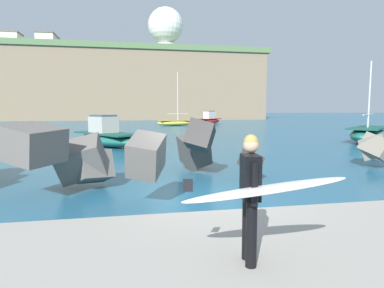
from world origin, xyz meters
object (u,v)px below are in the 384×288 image
(station_building_central, at_px, (7,41))
(boat_near_left, at_px, (107,136))
(surfer_with_board, at_px, (254,191))
(boat_near_right, at_px, (368,134))
(radar_dome, at_px, (166,27))
(station_building_west, at_px, (48,44))
(boat_mid_centre, at_px, (175,122))
(boat_near_centre, at_px, (208,120))

(station_building_central, bearing_deg, boat_near_left, -67.73)
(surfer_with_board, relative_size, boat_near_right, 0.36)
(surfer_with_board, bearing_deg, boat_near_right, 47.56)
(radar_dome, distance_m, station_building_west, 29.81)
(boat_mid_centre, height_order, radar_dome, radar_dome)
(station_building_central, bearing_deg, boat_near_right, -55.70)
(boat_near_left, distance_m, boat_near_right, 18.32)
(boat_near_centre, relative_size, station_building_central, 0.94)
(radar_dome, bearing_deg, boat_near_right, -83.77)
(boat_near_left, xyz_separation_m, station_building_central, (-26.53, 64.77, 17.69))
(boat_near_right, bearing_deg, station_building_central, 124.30)
(boat_near_right, relative_size, station_building_west, 0.73)
(surfer_with_board, bearing_deg, station_building_west, 103.89)
(surfer_with_board, xyz_separation_m, station_building_central, (-29.55, 82.39, 17.05))
(surfer_with_board, xyz_separation_m, boat_near_left, (-3.03, 17.62, -0.65))
(surfer_with_board, height_order, radar_dome, radar_dome)
(radar_dome, bearing_deg, boat_near_centre, -85.42)
(station_building_west, bearing_deg, station_building_central, -158.85)
(boat_near_left, xyz_separation_m, boat_mid_centre, (8.00, 25.56, -0.15))
(boat_near_left, bearing_deg, boat_mid_centre, 72.62)
(radar_dome, bearing_deg, boat_mid_centre, -94.55)
(surfer_with_board, distance_m, station_building_west, 89.90)
(boat_near_right, height_order, station_building_west, station_building_west)
(surfer_with_board, bearing_deg, boat_near_left, 99.75)
(surfer_with_board, distance_m, radar_dome, 85.68)
(station_building_central, bearing_deg, surfer_with_board, -70.27)
(surfer_with_board, xyz_separation_m, boat_mid_centre, (4.97, 43.18, -0.79))
(radar_dome, distance_m, station_building_central, 37.97)
(surfer_with_board, relative_size, radar_dome, 0.18)
(boat_near_right, distance_m, boat_mid_centre, 28.41)
(boat_near_centre, height_order, boat_near_right, boat_near_right)
(surfer_with_board, xyz_separation_m, boat_near_right, (15.26, 16.69, -0.69))
(boat_mid_centre, xyz_separation_m, station_building_west, (-26.14, 42.46, 18.12))
(radar_dome, bearing_deg, surfer_with_board, -95.61)
(boat_mid_centre, distance_m, station_building_central, 55.21)
(boat_near_centre, bearing_deg, station_building_west, 130.03)
(boat_near_centre, height_order, station_building_west, station_building_west)
(boat_near_left, relative_size, radar_dome, 0.50)
(radar_dome, xyz_separation_m, station_building_central, (-37.65, -0.02, -4.96))
(boat_near_centre, bearing_deg, boat_mid_centre, -144.12)
(boat_near_left, distance_m, boat_mid_centre, 26.78)
(radar_dome, bearing_deg, station_building_west, 173.72)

